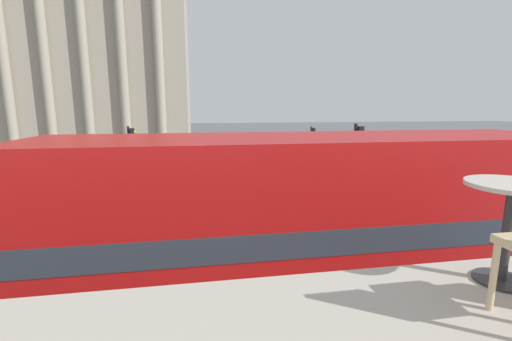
% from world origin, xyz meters
% --- Properties ---
extents(double_decker_bus, '(10.36, 2.75, 4.15)m').
position_xyz_m(double_decker_bus, '(1.49, 3.93, 2.30)').
color(double_decker_bus, black).
rests_on(double_decker_bus, ground_plane).
extents(cafe_dining_table, '(0.60, 0.60, 0.73)m').
position_xyz_m(cafe_dining_table, '(1.47, -0.35, 4.00)').
color(cafe_dining_table, '#2D2D30').
rests_on(cafe_dining_table, cafe_floor_slab).
extents(plaza_building_left, '(27.19, 15.28, 22.48)m').
position_xyz_m(plaza_building_left, '(-14.90, 42.22, 11.23)').
color(plaza_building_left, '#A39984').
rests_on(plaza_building_left, ground_plane).
extents(traffic_light_near, '(0.42, 0.24, 4.11)m').
position_xyz_m(traffic_light_near, '(5.10, 9.40, 2.67)').
color(traffic_light_near, black).
rests_on(traffic_light_near, ground_plane).
extents(traffic_light_mid, '(0.42, 0.24, 3.75)m').
position_xyz_m(traffic_light_mid, '(-4.02, 15.87, 2.45)').
color(traffic_light_mid, black).
rests_on(traffic_light_mid, ground_plane).
extents(traffic_light_far, '(0.42, 0.24, 3.29)m').
position_xyz_m(traffic_light_far, '(7.65, 21.77, 2.17)').
color(traffic_light_far, black).
rests_on(traffic_light_far, ground_plane).
extents(car_black, '(4.20, 1.93, 1.35)m').
position_xyz_m(car_black, '(-2.02, 25.22, 0.70)').
color(car_black, black).
rests_on(car_black, ground_plane).
extents(car_white, '(4.20, 1.93, 1.35)m').
position_xyz_m(car_white, '(-1.51, 19.45, 0.70)').
color(car_white, black).
rests_on(car_white, ground_plane).
extents(pedestrian_olive, '(0.32, 0.32, 1.76)m').
position_xyz_m(pedestrian_olive, '(1.70, 12.06, 1.02)').
color(pedestrian_olive, '#282B33').
rests_on(pedestrian_olive, ground_plane).
extents(pedestrian_yellow, '(0.32, 0.32, 1.65)m').
position_xyz_m(pedestrian_yellow, '(6.64, 20.54, 0.95)').
color(pedestrian_yellow, '#282B33').
rests_on(pedestrian_yellow, ground_plane).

